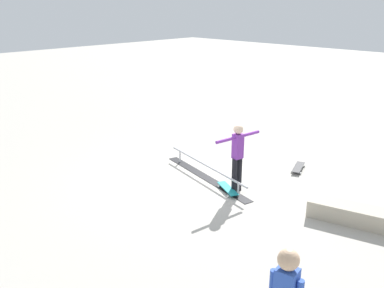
{
  "coord_description": "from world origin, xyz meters",
  "views": [
    {
      "loc": [
        -6.48,
        7.11,
        4.14
      ],
      "look_at": [
        0.04,
        0.49,
        1.0
      ],
      "focal_mm": 39.83,
      "sensor_mm": 36.0,
      "label": 1
    }
  ],
  "objects_px": {
    "skater_main": "(238,153)",
    "skateboard_main": "(228,189)",
    "loose_skateboard_black": "(298,167)",
    "skate_ledge": "(370,218)",
    "grind_rail": "(206,172)"
  },
  "relations": [
    {
      "from": "skater_main",
      "to": "skateboard_main",
      "type": "height_order",
      "value": "skater_main"
    },
    {
      "from": "skateboard_main",
      "to": "loose_skateboard_black",
      "type": "relative_size",
      "value": 0.98
    },
    {
      "from": "skater_main",
      "to": "skate_ledge",
      "type": "bearing_deg",
      "value": 107.9
    },
    {
      "from": "grind_rail",
      "to": "skateboard_main",
      "type": "distance_m",
      "value": 0.92
    },
    {
      "from": "skater_main",
      "to": "loose_skateboard_black",
      "type": "xyz_separation_m",
      "value": [
        -0.34,
        -2.11,
        -0.85
      ]
    },
    {
      "from": "skate_ledge",
      "to": "skater_main",
      "type": "xyz_separation_m",
      "value": [
        2.85,
        0.54,
        0.75
      ]
    },
    {
      "from": "skate_ledge",
      "to": "skateboard_main",
      "type": "height_order",
      "value": "skate_ledge"
    },
    {
      "from": "loose_skateboard_black",
      "to": "skate_ledge",
      "type": "bearing_deg",
      "value": -142.87
    },
    {
      "from": "skater_main",
      "to": "grind_rail",
      "type": "bearing_deg",
      "value": -86.88
    },
    {
      "from": "grind_rail",
      "to": "skater_main",
      "type": "height_order",
      "value": "skater_main"
    },
    {
      "from": "skater_main",
      "to": "loose_skateboard_black",
      "type": "relative_size",
      "value": 1.93
    },
    {
      "from": "grind_rail",
      "to": "skate_ledge",
      "type": "height_order",
      "value": "grind_rail"
    },
    {
      "from": "grind_rail",
      "to": "skater_main",
      "type": "distance_m",
      "value": 1.26
    },
    {
      "from": "skate_ledge",
      "to": "skateboard_main",
      "type": "relative_size",
      "value": 2.89
    },
    {
      "from": "grind_rail",
      "to": "skateboard_main",
      "type": "height_order",
      "value": "grind_rail"
    }
  ]
}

